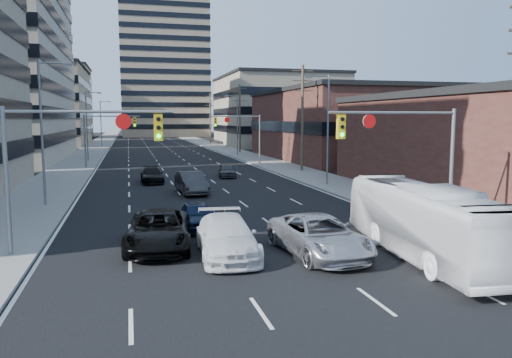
{
  "coord_description": "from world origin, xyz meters",
  "views": [
    {
      "loc": [
        -5.31,
        -13.19,
        5.51
      ],
      "look_at": [
        1.46,
        13.35,
        2.2
      ],
      "focal_mm": 35.0,
      "sensor_mm": 36.0,
      "label": 1
    }
  ],
  "objects": [
    {
      "name": "streetlight_left_far",
      "position": [
        -10.34,
        90.0,
        5.05
      ],
      "size": [
        2.03,
        0.22,
        9.0
      ],
      "color": "slate",
      "rests_on": "ground"
    },
    {
      "name": "apartment_tower",
      "position": [
        6.0,
        150.0,
        29.0
      ],
      "size": [
        26.0,
        26.0,
        58.0
      ],
      "primitive_type": "cube",
      "color": "gray",
      "rests_on": "ground"
    },
    {
      "name": "transit_bus",
      "position": [
        6.0,
        4.0,
        1.47
      ],
      "size": [
        3.47,
        10.72,
        2.93
      ],
      "primitive_type": "imported",
      "rotation": [
        0.0,
        0.0,
        -0.1
      ],
      "color": "white",
      "rests_on": "ground"
    },
    {
      "name": "black_pickup",
      "position": [
        -4.19,
        7.98,
        0.79
      ],
      "size": [
        3.25,
        5.97,
        1.59
      ],
      "primitive_type": "imported",
      "rotation": [
        0.0,
        0.0,
        -0.11
      ],
      "color": "black",
      "rests_on": "ground"
    },
    {
      "name": "sedan_grey_center",
      "position": [
        -0.9,
        23.3,
        0.81
      ],
      "size": [
        2.11,
        5.05,
        1.63
      ],
      "primitive_type": "imported",
      "rotation": [
        0.0,
        0.0,
        0.08
      ],
      "color": "#2C2D2F",
      "rests_on": "ground"
    },
    {
      "name": "signal_far_left",
      "position": [
        -7.68,
        45.0,
        4.3
      ],
      "size": [
        6.09,
        0.33,
        6.0
      ],
      "color": "slate",
      "rests_on": "ground"
    },
    {
      "name": "office_left_far",
      "position": [
        -24.0,
        100.0,
        8.0
      ],
      "size": [
        20.0,
        30.0,
        16.0
      ],
      "primitive_type": "cube",
      "color": "gray",
      "rests_on": "ground"
    },
    {
      "name": "sidewalk_right",
      "position": [
        11.5,
        130.0,
        0.07
      ],
      "size": [
        5.0,
        300.0,
        0.15
      ],
      "primitive_type": "cube",
      "color": "slate",
      "rests_on": "ground"
    },
    {
      "name": "streetlight_right_near",
      "position": [
        10.34,
        25.0,
        5.05
      ],
      "size": [
        2.03,
        0.22,
        9.0
      ],
      "color": "slate",
      "rests_on": "ground"
    },
    {
      "name": "bg_block_left",
      "position": [
        -28.0,
        140.0,
        10.0
      ],
      "size": [
        24.0,
        24.0,
        20.0
      ],
      "primitive_type": "cube",
      "color": "#ADA089",
      "rests_on": "ground"
    },
    {
      "name": "sedan_grey_right",
      "position": [
        3.64,
        32.98,
        0.65
      ],
      "size": [
        1.97,
        3.98,
        1.3
      ],
      "primitive_type": "imported",
      "rotation": [
        0.0,
        0.0,
        -0.12
      ],
      "color": "#37383A",
      "rests_on": "ground"
    },
    {
      "name": "storefront_right_mid",
      "position": [
        24.0,
        50.0,
        4.5
      ],
      "size": [
        20.0,
        30.0,
        9.0
      ],
      "primitive_type": "cube",
      "color": "#472119",
      "rests_on": "ground"
    },
    {
      "name": "utility_pole_distant",
      "position": [
        12.2,
        96.0,
        5.78
      ],
      "size": [
        2.2,
        0.28,
        11.0
      ],
      "color": "#4C3D2D",
      "rests_on": "ground"
    },
    {
      "name": "utility_pole_block",
      "position": [
        12.2,
        36.0,
        5.78
      ],
      "size": [
        2.2,
        0.28,
        11.0
      ],
      "color": "#4C3D2D",
      "rests_on": "ground"
    },
    {
      "name": "signal_near_right",
      "position": [
        7.45,
        8.0,
        4.33
      ],
      "size": [
        6.59,
        0.33,
        6.0
      ],
      "color": "slate",
      "rests_on": "ground"
    },
    {
      "name": "bg_block_right",
      "position": [
        32.0,
        130.0,
        6.0
      ],
      "size": [
        22.0,
        22.0,
        12.0
      ],
      "primitive_type": "cube",
      "color": "gray",
      "rests_on": "ground"
    },
    {
      "name": "white_van",
      "position": [
        -1.6,
        6.12,
        0.79
      ],
      "size": [
        2.57,
        5.61,
        1.59
      ],
      "primitive_type": "imported",
      "rotation": [
        0.0,
        0.0,
        -0.06
      ],
      "color": "silver",
      "rests_on": "ground"
    },
    {
      "name": "office_right_far",
      "position": [
        25.0,
        88.0,
        7.0
      ],
      "size": [
        22.0,
        28.0,
        14.0
      ],
      "primitive_type": "cube",
      "color": "gray",
      "rests_on": "ground"
    },
    {
      "name": "silver_suv",
      "position": [
        2.05,
        5.32,
        0.8
      ],
      "size": [
        3.12,
        5.97,
        1.6
      ],
      "primitive_type": "imported",
      "rotation": [
        0.0,
        0.0,
        0.08
      ],
      "color": "#B0B1B5",
      "rests_on": "ground"
    },
    {
      "name": "ground",
      "position": [
        0.0,
        0.0,
        0.0
      ],
      "size": [
        400.0,
        400.0,
        0.0
      ],
      "primitive_type": "plane",
      "color": "black",
      "rests_on": "ground"
    },
    {
      "name": "utility_pole_midblock",
      "position": [
        12.2,
        66.0,
        5.78
      ],
      "size": [
        2.2,
        0.28,
        11.0
      ],
      "color": "#4C3D2D",
      "rests_on": "ground"
    },
    {
      "name": "streetlight_right_far",
      "position": [
        10.34,
        60.0,
        5.05
      ],
      "size": [
        2.03,
        0.22,
        9.0
      ],
      "color": "slate",
      "rests_on": "ground"
    },
    {
      "name": "road_surface",
      "position": [
        0.0,
        130.0,
        0.01
      ],
      "size": [
        18.0,
        300.0,
        0.02
      ],
      "primitive_type": "cube",
      "color": "black",
      "rests_on": "ground"
    },
    {
      "name": "streetlight_left_mid",
      "position": [
        -10.34,
        55.0,
        5.05
      ],
      "size": [
        2.03,
        0.22,
        9.0
      ],
      "color": "slate",
      "rests_on": "ground"
    },
    {
      "name": "sidewalk_left",
      "position": [
        -11.5,
        130.0,
        0.07
      ],
      "size": [
        5.0,
        300.0,
        0.15
      ],
      "primitive_type": "cube",
      "color": "slate",
      "rests_on": "ground"
    },
    {
      "name": "streetlight_left_near",
      "position": [
        -10.34,
        20.0,
        5.05
      ],
      "size": [
        2.03,
        0.22,
        9.0
      ],
      "color": "slate",
      "rests_on": "ground"
    },
    {
      "name": "signal_far_right",
      "position": [
        7.68,
        45.0,
        4.3
      ],
      "size": [
        6.09,
        0.33,
        6.0
      ],
      "color": "slate",
      "rests_on": "ground"
    },
    {
      "name": "sedan_black_far",
      "position": [
        -3.44,
        30.5,
        0.67
      ],
      "size": [
        1.93,
        4.62,
        1.33
      ],
      "primitive_type": "imported",
      "rotation": [
        0.0,
        0.0,
        0.01
      ],
      "color": "black",
      "rests_on": "ground"
    },
    {
      "name": "signal_near_left",
      "position": [
        -7.45,
        8.0,
        4.33
      ],
      "size": [
        6.59,
        0.33,
        6.0
      ],
      "color": "slate",
      "rests_on": "ground"
    },
    {
      "name": "sedan_blue",
      "position": [
        -2.1,
        11.46,
        0.68
      ],
      "size": [
        1.82,
        4.07,
        1.36
      ],
      "primitive_type": "imported",
      "rotation": [
        0.0,
        0.0,
        -0.06
      ],
      "color": "black",
      "rests_on": "ground"
    }
  ]
}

